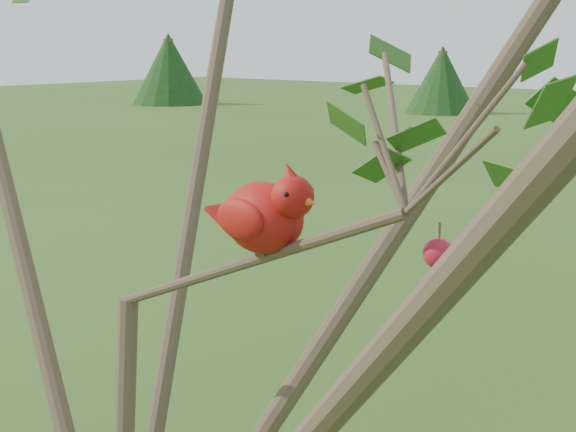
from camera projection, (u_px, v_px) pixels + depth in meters
name	position (u px, v px, depth m)	size (l,w,h in m)	color
crabapple_tree	(93.00, 225.00, 1.27)	(2.35, 2.05, 2.95)	#473726
cardinal	(267.00, 215.00, 1.16)	(0.22, 0.12, 0.15)	#A4110E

